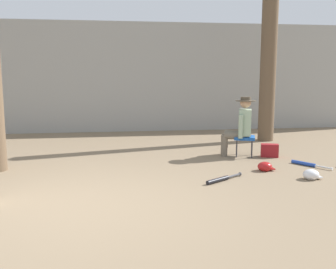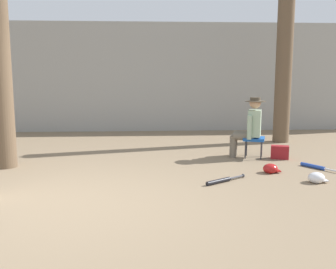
# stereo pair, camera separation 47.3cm
# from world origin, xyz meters

# --- Properties ---
(ground_plane) EXTENTS (60.00, 60.00, 0.00)m
(ground_plane) POSITION_xyz_m (0.00, 0.00, 0.00)
(ground_plane) COLOR #7F6B51
(concrete_back_wall) EXTENTS (18.00, 0.36, 3.13)m
(concrete_back_wall) POSITION_xyz_m (0.00, 6.69, 1.56)
(concrete_back_wall) COLOR #9E9E99
(concrete_back_wall) RESTS_ON ground
(tree_behind_spectator) EXTENTS (0.61, 0.61, 4.67)m
(tree_behind_spectator) POSITION_xyz_m (4.33, 4.46, 2.02)
(tree_behind_spectator) COLOR brown
(tree_behind_spectator) RESTS_ON ground
(folding_stool) EXTENTS (0.51, 0.51, 0.41)m
(folding_stool) POSITION_xyz_m (3.15, 2.68, 0.36)
(folding_stool) COLOR #194C9E
(folding_stool) RESTS_ON ground
(seated_spectator) EXTENTS (0.68, 0.54, 1.20)m
(seated_spectator) POSITION_xyz_m (3.06, 2.71, 0.64)
(seated_spectator) COLOR #6B6051
(seated_spectator) RESTS_ON ground
(handbag_beside_stool) EXTENTS (0.38, 0.28, 0.26)m
(handbag_beside_stool) POSITION_xyz_m (3.63, 2.54, 0.13)
(handbag_beside_stool) COLOR maroon
(handbag_beside_stool) RESTS_ON ground
(bat_black_composite) EXTENTS (0.69, 0.49, 0.07)m
(bat_black_composite) POSITION_xyz_m (2.16, 0.93, 0.03)
(bat_black_composite) COLOR black
(bat_black_composite) RESTS_ON ground
(bat_blue_youth) EXTENTS (0.47, 0.69, 0.07)m
(bat_blue_youth) POSITION_xyz_m (3.99, 1.71, 0.03)
(bat_blue_youth) COLOR #2347AD
(bat_blue_youth) RESTS_ON ground
(batting_helmet_red) EXTENTS (0.29, 0.23, 0.17)m
(batting_helmet_red) POSITION_xyz_m (3.10, 1.47, 0.07)
(batting_helmet_red) COLOR #A81919
(batting_helmet_red) RESTS_ON ground
(batting_helmet_white) EXTENTS (0.30, 0.23, 0.17)m
(batting_helmet_white) POSITION_xyz_m (3.61, 0.85, 0.07)
(batting_helmet_white) COLOR silver
(batting_helmet_white) RESTS_ON ground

